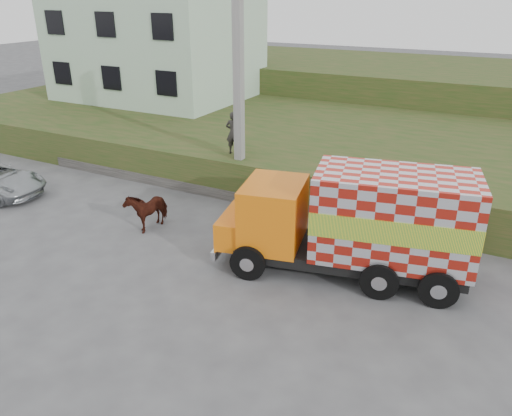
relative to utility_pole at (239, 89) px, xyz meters
The scene contains 9 objects.
ground 6.23m from the utility_pole, 77.74° to the right, with size 120.00×120.00×0.00m, color #474749.
embankment 6.42m from the utility_pole, 79.51° to the left, with size 40.00×12.00×1.50m, color #234316.
embankment_far 17.62m from the utility_pole, 86.71° to the left, with size 40.00×12.00×3.00m, color #234316.
retaining_strip 4.02m from the utility_pole, 158.20° to the right, with size 16.00×0.50×0.40m, color #595651.
building 13.07m from the utility_pole, 139.97° to the left, with size 10.00×8.00×6.00m, color #A7C4A9.
utility_pole is the anchor object (origin of this frame).
cargo_truck 7.04m from the utility_pole, 32.18° to the right, with size 7.11×3.53×3.04m.
cow 5.28m from the utility_pole, 110.67° to the right, with size 0.70×1.54×1.30m, color #371F0D.
pedestrian 1.90m from the utility_pole, 137.44° to the left, with size 0.59×0.39×1.63m, color #322F2D.
Camera 1 is at (7.72, -10.87, 7.30)m, focal length 35.00 mm.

